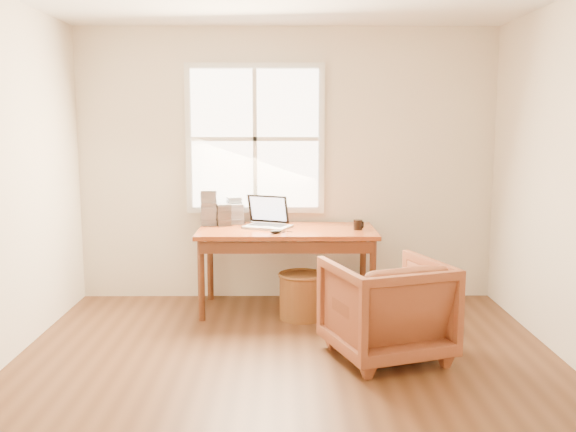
# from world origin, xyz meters

# --- Properties ---
(room_shell) EXTENTS (4.04, 4.54, 2.64)m
(room_shell) POSITION_xyz_m (-0.02, 0.16, 1.32)
(room_shell) COLOR #56331D
(room_shell) RESTS_ON ground
(desk) EXTENTS (1.60, 0.80, 0.04)m
(desk) POSITION_xyz_m (0.00, 1.80, 0.73)
(desk) COLOR brown
(desk) RESTS_ON room_shell
(armchair) EXTENTS (1.00, 1.02, 0.73)m
(armchair) POSITION_xyz_m (0.72, 0.58, 0.37)
(armchair) COLOR brown
(armchair) RESTS_ON room_shell
(wicker_stool) EXTENTS (0.52, 0.52, 0.39)m
(wicker_stool) POSITION_xyz_m (0.13, 1.53, 0.20)
(wicker_stool) COLOR brown
(wicker_stool) RESTS_ON room_shell
(laptop) EXTENTS (0.58, 0.60, 0.33)m
(laptop) POSITION_xyz_m (-0.17, 1.85, 0.91)
(laptop) COLOR #A5A7AC
(laptop) RESTS_ON desk
(mouse) EXTENTS (0.11, 0.08, 0.03)m
(mouse) POSITION_xyz_m (-0.10, 1.55, 0.77)
(mouse) COLOR black
(mouse) RESTS_ON desk
(coffee_mug) EXTENTS (0.08, 0.08, 0.09)m
(coffee_mug) POSITION_xyz_m (0.64, 1.76, 0.80)
(coffee_mug) COLOR black
(coffee_mug) RESTS_ON desk
(cd_stack_a) EXTENTS (0.15, 0.15, 0.25)m
(cd_stack_a) POSITION_xyz_m (-0.50, 2.16, 0.87)
(cd_stack_a) COLOR #ADB2B9
(cd_stack_a) RESTS_ON desk
(cd_stack_b) EXTENTS (0.15, 0.14, 0.20)m
(cd_stack_b) POSITION_xyz_m (-0.59, 2.00, 0.85)
(cd_stack_b) COLOR black
(cd_stack_b) RESTS_ON desk
(cd_stack_c) EXTENTS (0.15, 0.14, 0.33)m
(cd_stack_c) POSITION_xyz_m (-0.73, 2.02, 0.91)
(cd_stack_c) COLOR #9A99A6
(cd_stack_c) RESTS_ON desk
(cd_stack_d) EXTENTS (0.18, 0.16, 0.19)m
(cd_stack_d) POSITION_xyz_m (-0.49, 2.10, 0.85)
(cd_stack_d) COLOR #ABAFB6
(cd_stack_d) RESTS_ON desk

